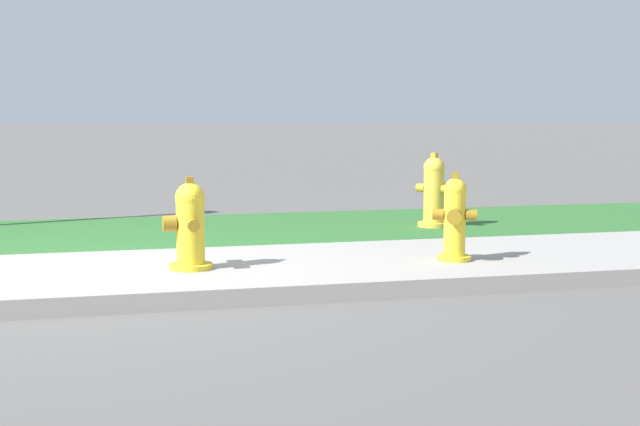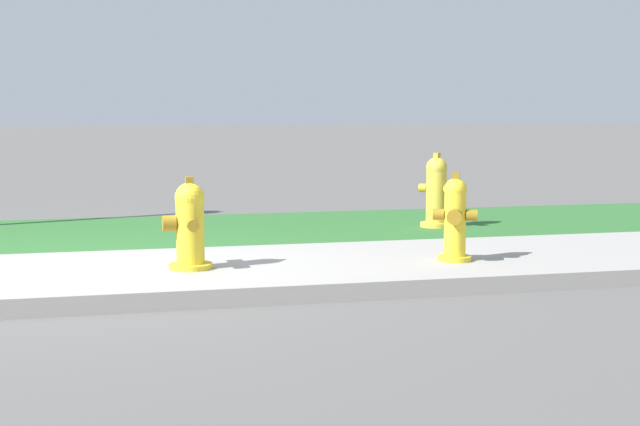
# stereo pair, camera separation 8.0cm
# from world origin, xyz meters

# --- Properties ---
(ground_plane) EXTENTS (120.00, 120.00, 0.00)m
(ground_plane) POSITION_xyz_m (0.00, 0.00, 0.00)
(ground_plane) COLOR #5B5956
(sidewalk_pavement) EXTENTS (18.00, 2.26, 0.01)m
(sidewalk_pavement) POSITION_xyz_m (0.00, 0.00, 0.01)
(sidewalk_pavement) COLOR #9E9993
(sidewalk_pavement) RESTS_ON ground
(grass_verge) EXTENTS (18.00, 2.47, 0.01)m
(grass_verge) POSITION_xyz_m (0.00, 2.36, 0.00)
(grass_verge) COLOR #2D662D
(grass_verge) RESTS_ON ground
(street_curb) EXTENTS (18.00, 0.16, 0.12)m
(street_curb) POSITION_xyz_m (0.00, -1.21, 0.06)
(street_curb) COLOR #9E9993
(street_curb) RESTS_ON ground
(fire_hydrant_by_grass_verge) EXTENTS (0.38, 0.40, 0.71)m
(fire_hydrant_by_grass_verge) POSITION_xyz_m (0.93, 0.09, 0.34)
(fire_hydrant_by_grass_verge) COLOR yellow
(fire_hydrant_by_grass_verge) RESTS_ON ground
(fire_hydrant_across_street) EXTENTS (0.36, 0.36, 0.77)m
(fire_hydrant_across_street) POSITION_xyz_m (3.64, 1.99, 0.37)
(fire_hydrant_across_street) COLOR gold
(fire_hydrant_across_street) RESTS_ON ground
(fire_hydrant_mid_block) EXTENTS (0.36, 0.33, 0.72)m
(fire_hydrant_mid_block) POSITION_xyz_m (3.02, -0.05, 0.35)
(fire_hydrant_mid_block) COLOR yellow
(fire_hydrant_mid_block) RESTS_ON ground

